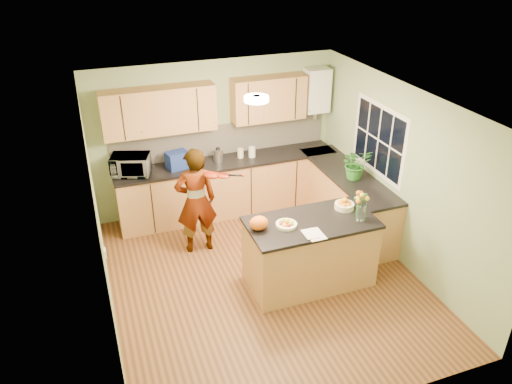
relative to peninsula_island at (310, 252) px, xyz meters
name	(u,v)px	position (x,y,z in m)	size (l,w,h in m)	color
floor	(264,279)	(-0.55, 0.24, -0.48)	(4.50, 4.50, 0.00)	#523217
ceiling	(265,103)	(-0.55, 0.24, 2.02)	(4.00, 4.50, 0.02)	silver
wall_back	(216,137)	(-0.55, 2.49, 0.77)	(4.00, 0.02, 2.50)	#99AF7D
wall_front	(355,315)	(-0.55, -2.01, 0.77)	(4.00, 0.02, 2.50)	#99AF7D
wall_left	(100,228)	(-2.55, 0.24, 0.77)	(0.02, 4.50, 2.50)	#99AF7D
wall_right	(400,175)	(1.45, 0.24, 0.77)	(0.02, 4.50, 2.50)	#99AF7D
back_counter	(228,186)	(-0.45, 2.19, -0.01)	(3.64, 0.62, 0.94)	tan
right_counter	(346,200)	(1.15, 1.09, -0.01)	(0.62, 2.24, 0.94)	tan
splashback	(222,139)	(-0.45, 2.48, 0.72)	(3.60, 0.02, 0.52)	beige
upper_cabinets	(206,105)	(-0.73, 2.32, 1.37)	(3.20, 0.34, 0.70)	tan
boiler	(316,90)	(1.15, 2.33, 1.42)	(0.40, 0.30, 0.86)	white
window_right	(379,140)	(1.44, 0.84, 1.07)	(0.01, 1.30, 1.05)	white
light_switch	(105,253)	(-2.54, -0.36, 0.82)	(0.02, 0.09, 0.09)	white
ceiling_lamp	(256,99)	(-0.55, 0.54, 1.98)	(0.30, 0.30, 0.07)	#FFEABF
peninsula_island	(310,252)	(0.00, 0.00, 0.00)	(1.66, 0.85, 0.95)	tan
fruit_dish	(286,223)	(-0.35, 0.00, 0.51)	(0.27, 0.27, 0.09)	#FBF2C9
orange_bowl	(344,204)	(0.55, 0.15, 0.54)	(0.26, 0.26, 0.15)	#FBF2C9
flower_vase	(362,199)	(0.60, -0.18, 0.78)	(0.25, 0.25, 0.46)	silver
orange_bag	(259,223)	(-0.70, 0.05, 0.56)	(0.24, 0.20, 0.18)	orange
papers	(315,234)	(-0.10, -0.30, 0.48)	(0.21, 0.28, 0.01)	white
violinist	(196,201)	(-1.21, 1.26, 0.33)	(0.59, 0.39, 1.62)	#D6AA83
violin	(212,175)	(-1.01, 1.04, 0.82)	(0.59, 0.24, 0.12)	#531405
microwave	(131,165)	(-1.97, 2.19, 0.62)	(0.57, 0.38, 0.31)	white
blue_box	(178,160)	(-1.26, 2.18, 0.60)	(0.33, 0.24, 0.27)	navy
kettle	(218,155)	(-0.60, 2.20, 0.58)	(0.15, 0.15, 0.29)	#BCBBC0
jar_cream	(240,153)	(-0.22, 2.23, 0.54)	(0.10, 0.10, 0.15)	#FBF2C9
jar_white	(252,152)	(-0.03, 2.19, 0.55)	(0.11, 0.11, 0.17)	white
potted_plant	(356,164)	(1.15, 0.92, 0.70)	(0.43, 0.37, 0.48)	#2C7828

